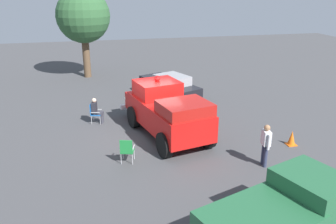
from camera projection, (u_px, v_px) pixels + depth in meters
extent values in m
plane|color=#424244|center=(151.00, 134.00, 16.22)|extent=(60.00, 60.00, 0.00)
cylinder|color=black|center=(134.00, 117.00, 16.84)|extent=(0.54, 1.08, 1.04)
cylinder|color=black|center=(171.00, 111.00, 17.66)|extent=(0.54, 1.08, 1.04)
cylinder|color=black|center=(164.00, 145.00, 13.88)|extent=(0.54, 1.08, 1.04)
cylinder|color=black|center=(207.00, 136.00, 14.70)|extent=(0.54, 1.08, 1.04)
cube|color=red|center=(168.00, 115.00, 15.59)|extent=(3.11, 5.24, 1.10)
cube|color=red|center=(144.00, 100.00, 18.04)|extent=(1.91, 1.26, 0.84)
cube|color=red|center=(157.00, 89.00, 16.25)|extent=(2.22, 2.07, 0.76)
cube|color=#B21914|center=(185.00, 110.00, 14.02)|extent=(2.28, 2.08, 0.60)
cube|color=silver|center=(141.00, 97.00, 18.42)|extent=(1.43, 0.43, 0.64)
cube|color=silver|center=(140.00, 104.00, 18.65)|extent=(2.23, 0.68, 0.24)
sphere|color=white|center=(127.00, 98.00, 18.08)|extent=(0.31, 0.31, 0.26)
sphere|color=white|center=(154.00, 94.00, 18.72)|extent=(0.31, 0.31, 0.26)
sphere|color=red|center=(157.00, 79.00, 16.08)|extent=(0.33, 0.33, 0.28)
cylinder|color=black|center=(145.00, 89.00, 21.93)|extent=(0.50, 0.73, 0.68)
cylinder|color=black|center=(166.00, 85.00, 22.82)|extent=(0.50, 0.73, 0.68)
cylinder|color=black|center=(172.00, 101.00, 19.70)|extent=(0.50, 0.73, 0.68)
cylinder|color=black|center=(195.00, 96.00, 20.59)|extent=(0.50, 0.73, 0.68)
cube|color=black|center=(169.00, 88.00, 21.17)|extent=(3.24, 4.57, 0.64)
cube|color=black|center=(156.00, 77.00, 22.15)|extent=(2.04, 1.91, 0.20)
cube|color=#99999E|center=(172.00, 80.00, 20.74)|extent=(2.16, 2.35, 0.56)
cube|color=silver|center=(150.00, 84.00, 22.91)|extent=(1.82, 0.86, 0.20)
cylinder|color=black|center=(294.00, 200.00, 10.52)|extent=(0.85, 0.52, 0.80)
cube|color=#235B38|center=(310.00, 198.00, 9.25)|extent=(2.00, 2.19, 1.40)
cube|color=#235B38|center=(333.00, 197.00, 9.93)|extent=(1.40, 1.90, 0.64)
cylinder|color=#B7BABF|center=(102.00, 117.00, 17.65)|extent=(0.03, 0.03, 0.44)
cylinder|color=#B7BABF|center=(100.00, 120.00, 17.24)|extent=(0.03, 0.03, 0.44)
cylinder|color=#B7BABF|center=(93.00, 117.00, 17.66)|extent=(0.03, 0.03, 0.44)
cylinder|color=#B7BABF|center=(91.00, 120.00, 17.25)|extent=(0.03, 0.03, 0.44)
cube|color=#1959A5|center=(96.00, 114.00, 17.37)|extent=(0.59, 0.59, 0.04)
cube|color=#1959A5|center=(91.00, 109.00, 17.28)|extent=(0.16, 0.47, 0.56)
cube|color=#B7BABF|center=(97.00, 109.00, 17.54)|extent=(0.43, 0.15, 0.03)
cube|color=#B7BABF|center=(95.00, 113.00, 17.09)|extent=(0.43, 0.15, 0.03)
cylinder|color=#B7BABF|center=(123.00, 154.00, 13.81)|extent=(0.03, 0.03, 0.44)
cylinder|color=#B7BABF|center=(134.00, 154.00, 13.79)|extent=(0.03, 0.03, 0.44)
cylinder|color=#B7BABF|center=(121.00, 159.00, 13.40)|extent=(0.03, 0.03, 0.44)
cylinder|color=#B7BABF|center=(132.00, 159.00, 13.37)|extent=(0.03, 0.03, 0.44)
cube|color=#1E7F38|center=(127.00, 151.00, 13.51)|extent=(0.60, 0.60, 0.04)
cube|color=#1E7F38|center=(126.00, 147.00, 13.19)|extent=(0.47, 0.18, 0.56)
cube|color=#B7BABF|center=(121.00, 147.00, 13.47)|extent=(0.16, 0.43, 0.03)
cube|color=#B7BABF|center=(133.00, 147.00, 13.44)|extent=(0.16, 0.43, 0.03)
cylinder|color=#383842|center=(103.00, 118.00, 17.54)|extent=(0.16, 0.16, 0.45)
cylinder|color=#383842|center=(102.00, 119.00, 17.35)|extent=(0.16, 0.16, 0.45)
cube|color=#383842|center=(99.00, 112.00, 17.44)|extent=(0.46, 0.26, 0.13)
cube|color=#383842|center=(98.00, 114.00, 17.25)|extent=(0.46, 0.26, 0.13)
cube|color=#26262D|center=(94.00, 107.00, 17.25)|extent=(0.32, 0.44, 0.54)
sphere|color=beige|center=(94.00, 100.00, 17.12)|extent=(0.27, 0.27, 0.22)
cylinder|color=#2D334C|center=(265.00, 156.00, 13.13)|extent=(0.17, 0.17, 0.88)
cylinder|color=#2D334C|center=(263.00, 154.00, 13.33)|extent=(0.17, 0.17, 0.88)
cube|color=silver|center=(266.00, 138.00, 12.98)|extent=(0.31, 0.45, 0.56)
cylinder|color=silver|center=(269.00, 142.00, 12.75)|extent=(0.11, 0.11, 0.60)
cylinder|color=silver|center=(263.00, 136.00, 13.26)|extent=(0.11, 0.11, 0.60)
sphere|color=#9E704C|center=(267.00, 128.00, 12.85)|extent=(0.26, 0.26, 0.23)
cylinder|color=brown|center=(86.00, 56.00, 25.76)|extent=(0.53, 0.53, 3.10)
sphere|color=#2C5730|center=(83.00, 16.00, 24.77)|extent=(3.82, 3.82, 3.82)
cube|color=orange|center=(291.00, 144.00, 15.10)|extent=(0.40, 0.40, 0.04)
cone|color=orange|center=(292.00, 138.00, 14.99)|extent=(0.32, 0.32, 0.60)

